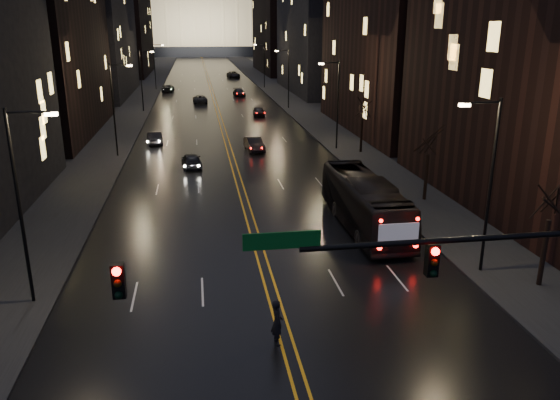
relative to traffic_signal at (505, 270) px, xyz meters
name	(u,v)px	position (x,y,z in m)	size (l,w,h in m)	color
road	(207,76)	(-5.91, 130.00, -5.09)	(20.00, 320.00, 0.02)	black
sidewalk_left	(152,77)	(-19.91, 130.00, -5.02)	(8.00, 320.00, 0.16)	black
sidewalk_right	(261,75)	(8.09, 130.00, -5.02)	(8.00, 320.00, 0.16)	black
center_line	(207,76)	(-5.91, 130.00, -5.08)	(0.62, 320.00, 0.01)	orange
building_left_mid	(31,10)	(-26.91, 54.00, 8.90)	(12.00, 30.00, 28.00)	black
building_left_far	(93,39)	(-26.91, 92.00, 4.90)	(12.00, 34.00, 20.00)	black
building_left_dist	(124,27)	(-26.91, 140.00, 6.90)	(12.00, 40.00, 24.00)	black
building_right_mid	(322,22)	(15.09, 92.00, 7.90)	(12.00, 34.00, 26.00)	black
building_right_dist	(282,31)	(15.09, 140.00, 5.90)	(12.00, 40.00, 22.00)	black
capitol	(199,15)	(-5.91, 250.00, 12.05)	(90.00, 50.00, 58.50)	black
traffic_signal	(505,270)	(0.00, 0.00, 0.00)	(17.29, 0.45, 7.00)	black
streetlamp_right_near	(488,178)	(4.91, 10.00, -0.02)	(2.13, 0.25, 9.00)	black
streetlamp_left_near	(23,198)	(-16.72, 10.00, -0.02)	(2.13, 0.25, 9.00)	black
streetlamp_right_mid	(336,100)	(4.91, 40.00, -0.02)	(2.13, 0.25, 9.00)	black
streetlamp_left_mid	(115,105)	(-16.72, 40.00, -0.02)	(2.13, 0.25, 9.00)	black
streetlamp_right_far	(287,75)	(4.91, 70.00, -0.02)	(2.13, 0.25, 9.00)	black
streetlamp_left_far	(142,77)	(-16.72, 70.00, -0.02)	(2.13, 0.25, 9.00)	black
streetlamp_right_dist	(263,63)	(4.91, 100.00, -0.02)	(2.13, 0.25, 9.00)	black
streetlamp_left_dist	(155,64)	(-16.72, 100.00, -0.02)	(2.13, 0.25, 9.00)	black
tree_right_near	(552,199)	(7.09, 8.00, -0.58)	(2.40, 2.40, 6.65)	black
tree_right_mid	(429,140)	(7.09, 22.00, -0.58)	(2.40, 2.40, 6.65)	black
tree_right_far	(363,108)	(7.09, 38.00, -0.58)	(2.40, 2.40, 6.65)	black
bus	(364,202)	(1.10, 17.48, -3.47)	(2.74, 11.73, 3.27)	black
oncoming_car_a	(192,160)	(-9.73, 34.56, -4.40)	(1.66, 4.13, 1.41)	black
oncoming_car_b	(155,138)	(-13.71, 45.82, -4.42)	(1.45, 4.15, 1.37)	black
oncoming_car_c	(200,99)	(-8.41, 78.75, -4.44)	(2.22, 4.81, 1.34)	black
oncoming_car_d	(168,88)	(-14.41, 96.12, -4.38)	(2.04, 5.01, 1.45)	black
receding_car_a	(254,144)	(-3.41, 40.68, -4.40)	(1.49, 4.28, 1.41)	black
receding_car_b	(259,111)	(-0.27, 63.42, -4.43)	(1.59, 3.95, 1.35)	black
receding_car_c	(239,93)	(-1.19, 87.03, -4.43)	(1.88, 4.61, 1.34)	black
receding_car_d	(233,75)	(0.43, 124.89, -4.31)	(2.62, 5.68, 1.58)	black
pedestrian_a	(277,322)	(-6.31, 5.00, -4.13)	(0.71, 0.47, 1.94)	black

